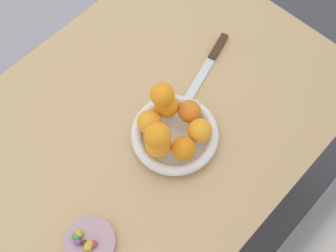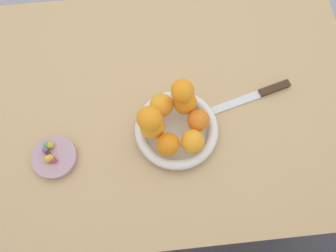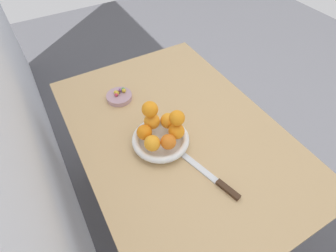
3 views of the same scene
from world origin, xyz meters
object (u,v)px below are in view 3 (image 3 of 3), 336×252
knife (213,178)px  orange_0 (177,131)px  orange_3 (144,132)px  candy_ball_0 (116,95)px  orange_7 (177,118)px  candy_dish (119,97)px  candy_ball_5 (119,92)px  orange_1 (168,121)px  orange_5 (168,142)px  orange_6 (150,109)px  orange_2 (152,121)px  candy_ball_6 (120,90)px  orange_4 (152,143)px  candy_ball_3 (117,93)px  dining_table (177,144)px  candy_ball_7 (116,92)px  candy_ball_4 (116,93)px  candy_ball_2 (123,90)px  candy_ball_1 (124,91)px

knife → orange_0: bearing=8.8°
orange_3 → candy_ball_0: size_ratio=3.61×
orange_7 → candy_ball_0: bearing=18.2°
candy_dish → candy_ball_5: 0.02m
orange_1 → orange_5: 0.10m
candy_ball_0 → candy_dish: bearing=-77.9°
orange_3 → orange_6: (0.04, -0.05, 0.06)m
orange_0 → candy_ball_5: orange_0 is taller
orange_2 → knife: orange_2 is taller
orange_6 → candy_ball_6: size_ratio=3.98×
candy_dish → knife: size_ratio=0.44×
orange_3 → orange_4: size_ratio=0.98×
candy_ball_3 → candy_ball_5: (0.01, -0.01, -0.00)m
dining_table → orange_6: 0.24m
candy_ball_3 → candy_ball_7: (0.01, 0.00, 0.00)m
orange_6 → candy_ball_0: bearing=10.2°
candy_dish → orange_5: 0.38m
dining_table → candy_ball_5: 0.34m
orange_2 → orange_4: bearing=153.5°
orange_7 → dining_table: bearing=-35.1°
orange_6 → knife: (-0.29, -0.09, -0.13)m
orange_6 → candy_dish: bearing=7.4°
candy_ball_4 → knife: size_ratio=0.06×
candy_ball_7 → orange_5: bearing=-172.5°
orange_5 → candy_ball_3: orange_5 is taller
candy_dish → candy_ball_6: (0.02, -0.02, 0.02)m
orange_3 → candy_ball_4: 0.31m
candy_ball_4 → orange_5: bearing=-172.6°
orange_7 → knife: 0.24m
orange_5 → candy_ball_0: orange_5 is taller
orange_1 → orange_7: 0.08m
dining_table → orange_0: size_ratio=18.28×
orange_1 → candy_ball_0: orange_1 is taller
dining_table → orange_0: bearing=145.5°
orange_0 → orange_1: same height
candy_ball_2 → candy_ball_4: candy_ball_2 is taller
candy_ball_6 → knife: 0.57m
orange_1 → orange_6: size_ratio=0.99×
knife → candy_ball_7: bearing=13.3°
candy_ball_4 → candy_ball_6: bearing=-77.2°
candy_dish → candy_ball_0: candy_ball_0 is taller
candy_ball_1 → candy_ball_4: size_ratio=1.29×
candy_ball_3 → orange_7: bearing=-163.0°
orange_0 → candy_ball_3: 0.36m
candy_ball_2 → candy_ball_7: size_ratio=0.99×
orange_7 → candy_ball_0: size_ratio=3.59×
candy_ball_4 → knife: candy_ball_4 is taller
orange_7 → candy_ball_7: size_ratio=2.93×
orange_6 → candy_ball_1: (0.26, 0.01, -0.10)m
candy_ball_5 → candy_ball_1: bearing=-100.4°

